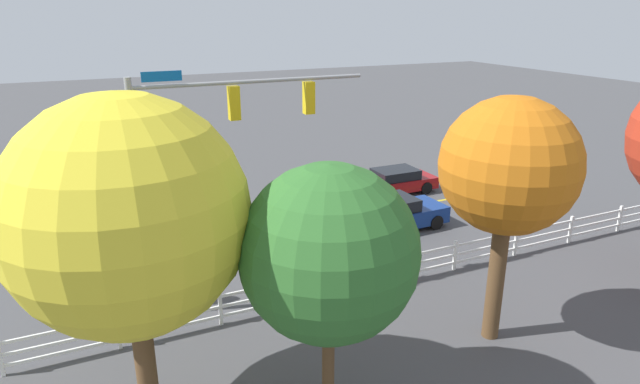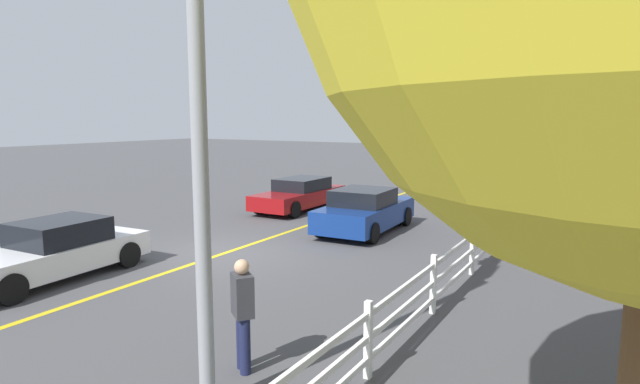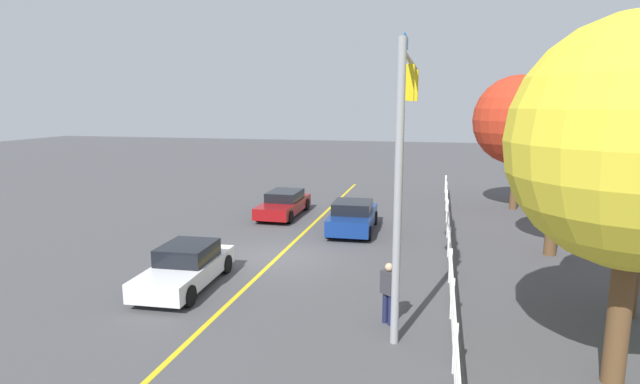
# 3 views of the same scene
# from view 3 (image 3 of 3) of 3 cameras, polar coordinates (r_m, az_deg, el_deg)

# --- Properties ---
(ground_plane) EXTENTS (120.00, 120.00, 0.00)m
(ground_plane) POSITION_cam_3_polar(r_m,az_deg,el_deg) (19.48, -4.78, -7.37)
(ground_plane) COLOR #444447
(lane_center_stripe) EXTENTS (28.00, 0.16, 0.01)m
(lane_center_stripe) POSITION_cam_3_polar(r_m,az_deg,el_deg) (23.16, -1.69, -4.49)
(lane_center_stripe) COLOR gold
(lane_center_stripe) RESTS_ON ground_plane
(signal_assembly) EXTENTS (7.21, 0.38, 7.42)m
(signal_assembly) POSITION_cam_3_polar(r_m,az_deg,el_deg) (13.69, 9.72, 7.31)
(signal_assembly) COLOR gray
(signal_assembly) RESTS_ON ground_plane
(car_0) EXTENTS (4.72, 1.85, 1.28)m
(car_0) POSITION_cam_3_polar(r_m,az_deg,el_deg) (26.34, -4.13, -1.33)
(car_0) COLOR maroon
(car_0) RESTS_ON ground_plane
(car_1) EXTENTS (4.47, 2.12, 1.43)m
(car_1) POSITION_cam_3_polar(r_m,az_deg,el_deg) (23.10, 3.77, -2.81)
(car_1) COLOR navy
(car_1) RESTS_ON ground_plane
(car_2) EXTENTS (4.45, 1.99, 1.35)m
(car_2) POSITION_cam_3_polar(r_m,az_deg,el_deg) (16.82, -15.01, -8.24)
(car_2) COLOR silver
(car_2) RESTS_ON ground_plane
(pedestrian) EXTENTS (0.45, 0.48, 1.69)m
(pedestrian) POSITION_cam_3_polar(r_m,az_deg,el_deg) (13.65, 7.82, -11.08)
(pedestrian) COLOR #191E3F
(pedestrian) RESTS_ON ground_plane
(white_rail_fence) EXTENTS (26.10, 0.10, 1.15)m
(white_rail_fence) POSITION_cam_3_polar(r_m,az_deg,el_deg) (21.29, 14.44, -4.46)
(white_rail_fence) COLOR white
(white_rail_fence) RESTS_ON ground_plane
(tree_0) EXTENTS (4.87, 4.87, 7.36)m
(tree_0) POSITION_cam_3_polar(r_m,az_deg,el_deg) (29.45, 21.71, 7.58)
(tree_0) COLOR brown
(tree_0) RESTS_ON ground_plane
(tree_1) EXTENTS (3.69, 3.69, 6.99)m
(tree_1) POSITION_cam_3_polar(r_m,az_deg,el_deg) (20.84, 25.71, 7.07)
(tree_1) COLOR brown
(tree_1) RESTS_ON ground_plane
(tree_2) EXTENTS (5.02, 5.02, 7.59)m
(tree_2) POSITION_cam_3_polar(r_m,az_deg,el_deg) (11.56, 32.52, 4.69)
(tree_2) COLOR brown
(tree_2) RESTS_ON ground_plane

